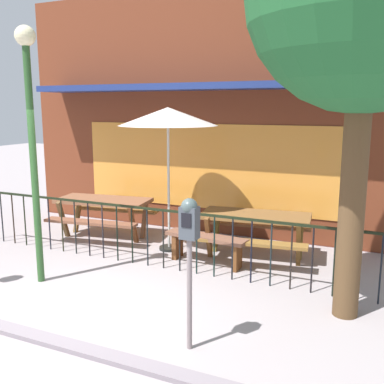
{
  "coord_description": "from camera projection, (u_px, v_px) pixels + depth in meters",
  "views": [
    {
      "loc": [
        3.55,
        -3.89,
        2.55
      ],
      "look_at": [
        0.61,
        2.52,
        1.2
      ],
      "focal_mm": 42.04,
      "sensor_mm": 36.0,
      "label": 1
    }
  ],
  "objects": [
    {
      "name": "patio_umbrella",
      "position": [
        168.0,
        118.0,
        7.68
      ],
      "size": [
        1.72,
        1.72,
        2.53
      ],
      "color": "black",
      "rests_on": "ground"
    },
    {
      "name": "pub_storefront",
      "position": [
        208.0,
        113.0,
        9.06
      ],
      "size": [
        8.26,
        1.3,
        4.82
      ],
      "color": "#45201C",
      "rests_on": "ground"
    },
    {
      "name": "curb_edge",
      "position": [
        33.0,
        338.0,
        5.02
      ],
      "size": [
        11.57,
        0.2,
        0.11
      ],
      "primitive_type": "cube",
      "color": "gray",
      "rests_on": "ground"
    },
    {
      "name": "picnic_table_left",
      "position": [
        104.0,
        207.0,
        8.76
      ],
      "size": [
        1.98,
        1.61,
        0.79
      ],
      "color": "brown",
      "rests_on": "ground"
    },
    {
      "name": "patio_bench",
      "position": [
        206.0,
        243.0,
        7.34
      ],
      "size": [
        1.43,
        0.48,
        0.48
      ],
      "color": "brown",
      "rests_on": "ground"
    },
    {
      "name": "parking_meter_far",
      "position": [
        189.0,
        234.0,
        4.57
      ],
      "size": [
        0.18,
        0.17,
        1.64
      ],
      "color": "gray",
      "rests_on": "ground"
    },
    {
      "name": "patio_fence_front",
      "position": [
        147.0,
        226.0,
        7.18
      ],
      "size": [
        6.97,
        0.04,
        0.97
      ],
      "color": "black",
      "rests_on": "ground"
    },
    {
      "name": "street_lamp",
      "position": [
        31.0,
        118.0,
        6.21
      ],
      "size": [
        0.28,
        0.28,
        3.61
      ],
      "color": "#2A5326",
      "rests_on": "ground"
    },
    {
      "name": "picnic_table_right",
      "position": [
        255.0,
        223.0,
        7.54
      ],
      "size": [
        1.96,
        1.58,
        0.79
      ],
      "color": "brown",
      "rests_on": "ground"
    },
    {
      "name": "ground",
      "position": [
        59.0,
        321.0,
        5.41
      ],
      "size": [
        40.0,
        40.0,
        0.0
      ],
      "primitive_type": "plane",
      "color": "gray"
    }
  ]
}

